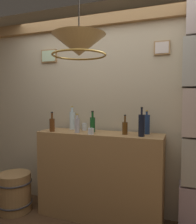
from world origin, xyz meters
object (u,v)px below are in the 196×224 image
object	(u,v)px
liquor_bottle_vodka	(72,120)
liquor_bottle_vermouth	(142,125)
pendant_lamp	(79,46)
wooden_barrel	(15,192)
liquor_bottle_gin	(125,128)
liquor_bottle_tequila	(77,125)
liquor_bottle_bourbon	(93,124)
glass_tumbler_highball	(91,131)
glass_tumbler_rocks	(85,127)
liquor_bottle_rum	(147,124)
liquor_bottle_amaro	(52,124)

from	to	relation	value
liquor_bottle_vodka	liquor_bottle_vermouth	bearing A→B (deg)	-12.60
pendant_lamp	wooden_barrel	size ratio (longest dim) A/B	0.93
liquor_bottle_gin	wooden_barrel	world-z (taller)	liquor_bottle_gin
liquor_bottle_tequila	liquor_bottle_vermouth	bearing A→B (deg)	1.33
liquor_bottle_bourbon	glass_tumbler_highball	bearing A→B (deg)	-74.43
liquor_bottle_tequila	glass_tumbler_highball	bearing A→B (deg)	-12.37
glass_tumbler_rocks	liquor_bottle_tequila	bearing A→B (deg)	-91.20
liquor_bottle_bourbon	wooden_barrel	world-z (taller)	liquor_bottle_bourbon
liquor_bottle_rum	glass_tumbler_rocks	world-z (taller)	liquor_bottle_rum
liquor_bottle_amaro	pendant_lamp	size ratio (longest dim) A/B	0.53
liquor_bottle_rum	glass_tumbler_highball	size ratio (longest dim) A/B	3.81
liquor_bottle_vodka	glass_tumbler_rocks	xyz separation A→B (m)	(0.19, -0.02, -0.08)
glass_tumbler_highball	liquor_bottle_gin	bearing A→B (deg)	18.59
liquor_bottle_bourbon	liquor_bottle_amaro	xyz separation A→B (m)	(-0.48, -0.14, -0.01)
liquor_bottle_vermouth	liquor_bottle_gin	bearing A→B (deg)	162.34
liquor_bottle_bourbon	liquor_bottle_tequila	distance (m)	0.19
liquor_bottle_vermouth	glass_tumbler_rocks	xyz separation A→B (m)	(-0.75, 0.19, -0.08)
liquor_bottle_vodka	wooden_barrel	world-z (taller)	liquor_bottle_vodka
liquor_bottle_tequila	liquor_bottle_vodka	size ratio (longest dim) A/B	0.75
liquor_bottle_gin	glass_tumbler_rocks	xyz separation A→B (m)	(-0.56, 0.12, -0.03)
liquor_bottle_vermouth	liquor_bottle_vodka	size ratio (longest dim) A/B	1.06
liquor_bottle_vermouth	glass_tumbler_rocks	bearing A→B (deg)	166.12
pendant_lamp	liquor_bottle_gin	bearing A→B (deg)	77.23
liquor_bottle_amaro	wooden_barrel	xyz separation A→B (m)	(-0.51, -0.11, -0.89)
liquor_bottle_rum	pendant_lamp	size ratio (longest dim) A/B	0.60
liquor_bottle_vodka	pendant_lamp	bearing A→B (deg)	-59.69
liquor_bottle_vodka	wooden_barrel	distance (m)	1.19
liquor_bottle_rum	liquor_bottle_tequila	distance (m)	0.81
glass_tumbler_rocks	wooden_barrel	world-z (taller)	glass_tumbler_rocks
liquor_bottle_gin	liquor_bottle_vermouth	bearing A→B (deg)	-17.66
liquor_bottle_vermouth	liquor_bottle_amaro	world-z (taller)	liquor_bottle_vermouth
liquor_bottle_amaro	wooden_barrel	world-z (taller)	liquor_bottle_amaro
liquor_bottle_vodka	liquor_bottle_amaro	bearing A→B (deg)	-120.29
liquor_bottle_tequila	liquor_bottle_amaro	distance (m)	0.33
liquor_bottle_vodka	liquor_bottle_gin	bearing A→B (deg)	-11.22
liquor_bottle_tequila	liquor_bottle_vodka	distance (m)	0.29
wooden_barrel	liquor_bottle_rum	bearing A→B (deg)	11.52
liquor_bottle_rum	liquor_bottle_vermouth	xyz separation A→B (m)	(-0.03, -0.18, 0.01)
liquor_bottle_vermouth	wooden_barrel	bearing A→B (deg)	-174.68
liquor_bottle_bourbon	glass_tumbler_highball	xyz separation A→B (m)	(0.04, -0.16, -0.06)
glass_tumbler_rocks	pendant_lamp	world-z (taller)	pendant_lamp
liquor_bottle_vodka	wooden_barrel	size ratio (longest dim) A/B	0.61
pendant_lamp	glass_tumbler_rocks	bearing A→B (deg)	111.78
liquor_bottle_bourbon	glass_tumbler_rocks	xyz separation A→B (m)	(-0.15, 0.09, -0.05)
liquor_bottle_tequila	liquor_bottle_bourbon	bearing A→B (deg)	38.44
liquor_bottle_vodka	wooden_barrel	xyz separation A→B (m)	(-0.65, -0.36, -0.93)
liquor_bottle_vermouth	glass_tumbler_highball	size ratio (longest dim) A/B	4.45
pendant_lamp	liquor_bottle_amaro	bearing A→B (deg)	135.08
liquor_bottle_amaro	glass_tumbler_highball	bearing A→B (deg)	-2.01
liquor_bottle_rum	wooden_barrel	world-z (taller)	liquor_bottle_rum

